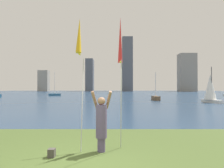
{
  "coord_description": "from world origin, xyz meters",
  "views": [
    {
      "loc": [
        0.79,
        -5.17,
        1.94
      ],
      "look_at": [
        0.78,
        9.34,
        2.18
      ],
      "focal_mm": 33.04,
      "sensor_mm": 36.0,
      "label": 1
    }
  ],
  "objects": [
    {
      "name": "skyline_tower_3",
      "position": [
        37.63,
        95.83,
        9.24
      ],
      "size": [
        7.91,
        6.21,
        18.49
      ],
      "color": "gray",
      "rests_on": "ground"
    },
    {
      "name": "sailboat_6",
      "position": [
        -12.75,
        43.37,
        0.33
      ],
      "size": [
        2.79,
        2.02,
        5.59
      ],
      "color": "#2D6084",
      "rests_on": "ground"
    },
    {
      "name": "skyline_tower_1",
      "position": [
        -10.56,
        99.67,
        8.16
      ],
      "size": [
        3.75,
        7.59,
        16.32
      ],
      "color": "#565B66",
      "rests_on": "ground"
    },
    {
      "name": "skyline_tower_2",
      "position": [
        8.4,
        96.85,
        13.44
      ],
      "size": [
        5.11,
        4.84,
        26.87
      ],
      "color": "#565B66",
      "rests_on": "ground"
    },
    {
      "name": "sailboat_7",
      "position": [
        7.41,
        26.05,
        0.35
      ],
      "size": [
        0.9,
        2.52,
        4.26
      ],
      "color": "brown",
      "rests_on": "ground"
    },
    {
      "name": "kite_flag_left",
      "position": [
        -0.14,
        0.63,
        3.29
      ],
      "size": [
        0.16,
        1.12,
        3.91
      ],
      "color": "#B2B2B7",
      "rests_on": "ground"
    },
    {
      "name": "kite_flag_right",
      "position": [
        1.07,
        1.83,
        3.46
      ],
      "size": [
        0.16,
        1.06,
        4.3
      ],
      "color": "#B2B2B7",
      "rests_on": "ground"
    },
    {
      "name": "skyline_tower_0",
      "position": [
        -33.92,
        99.34,
        5.29
      ],
      "size": [
        4.98,
        4.3,
        10.57
      ],
      "color": "gray",
      "rests_on": "ground"
    },
    {
      "name": "sailboat_2",
      "position": [
        13.38,
        21.16,
        1.83
      ],
      "size": [
        1.89,
        3.05,
        4.55
      ],
      "color": "white",
      "rests_on": "ground"
    },
    {
      "name": "ground",
      "position": [
        0.0,
        50.95,
        -0.06
      ],
      "size": [
        120.0,
        138.0,
        0.12
      ],
      "color": "#475B28"
    },
    {
      "name": "bag",
      "position": [
        -0.89,
        0.58,
        0.12
      ],
      "size": [
        0.18,
        0.21,
        0.23
      ],
      "color": "#4C4742",
      "rests_on": "ground"
    },
    {
      "name": "person",
      "position": [
        0.46,
        1.08,
        0.9
      ],
      "size": [
        0.67,
        0.5,
        1.83
      ],
      "rotation": [
        0.0,
        0.0,
        0.12
      ],
      "color": "#594C72",
      "rests_on": "ground"
    }
  ]
}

